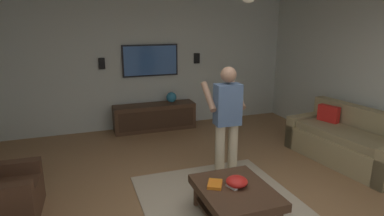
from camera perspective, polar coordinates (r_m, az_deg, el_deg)
ground_plane at (r=4.23m, az=5.15°, el=-17.03°), size 8.47×8.47×0.00m
wall_back_tv at (r=7.04m, az=-6.92°, el=8.35°), size 0.10×6.26×2.88m
area_rug at (r=4.20m, az=6.14°, el=-17.22°), size 2.47×1.95×0.01m
couch at (r=5.91m, az=25.54°, el=-5.47°), size 1.99×1.07×0.87m
coffee_table at (r=3.89m, az=7.57°, el=-15.05°), size 1.00×0.80×0.40m
media_console at (r=6.93m, az=-6.54°, el=-1.56°), size 0.45×1.70×0.55m
tv at (r=6.93m, az=-7.29°, el=8.25°), size 0.05×1.17×0.66m
person_standing at (r=4.62m, az=6.11°, el=-1.48°), size 0.55×0.55×1.64m
bowl at (r=3.86m, az=7.84°, el=-12.61°), size 0.25×0.25×0.11m
remote_white at (r=3.83m, az=6.92°, el=-13.55°), size 0.16×0.09×0.02m
book at (r=3.86m, az=4.03°, el=-13.14°), size 0.27×0.25×0.04m
vase_round at (r=6.98m, az=-3.62°, el=1.89°), size 0.22×0.22×0.22m
wall_speaker_left at (r=7.24m, az=0.84°, el=8.69°), size 0.06×0.12×0.22m
wall_speaker_right at (r=6.81m, az=-15.49°, el=7.51°), size 0.06×0.12×0.22m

